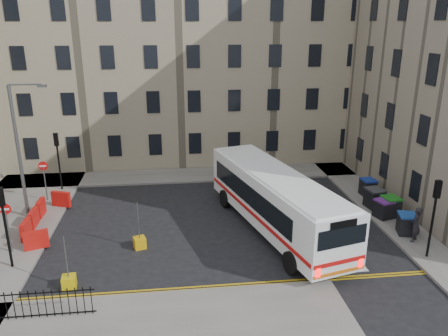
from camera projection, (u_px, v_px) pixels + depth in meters
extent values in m
plane|color=black|center=(242.00, 221.00, 26.43)|extent=(120.00, 120.00, 0.00)
cube|color=slate|center=(149.00, 177.00, 33.83)|extent=(36.00, 3.20, 0.15)
cube|color=slate|center=(358.00, 190.00, 31.19)|extent=(2.40, 26.00, 0.15)
cube|color=slate|center=(6.00, 225.00, 25.77)|extent=(6.00, 22.00, 0.15)
cube|color=tan|center=(135.00, 64.00, 37.72)|extent=(38.00, 10.50, 16.00)
cylinder|color=black|center=(431.00, 228.00, 21.67)|extent=(0.12, 0.12, 3.20)
cube|color=black|center=(438.00, 189.00, 21.02)|extent=(0.28, 0.22, 0.90)
cylinder|color=black|center=(60.00, 168.00, 30.65)|extent=(0.12, 0.12, 3.20)
cube|color=black|center=(56.00, 139.00, 30.00)|extent=(0.28, 0.22, 0.90)
cylinder|color=black|center=(7.00, 237.00, 20.76)|extent=(0.12, 0.12, 3.20)
cube|color=black|center=(0.00, 197.00, 20.11)|extent=(0.28, 0.22, 0.90)
cylinder|color=#595B5E|center=(19.00, 154.00, 25.54)|extent=(0.20, 0.20, 8.00)
cube|color=#595B5E|center=(8.00, 83.00, 24.25)|extent=(0.50, 0.22, 0.14)
cylinder|color=#595B5E|center=(45.00, 183.00, 28.83)|extent=(0.08, 0.08, 2.40)
cube|color=red|center=(42.00, 162.00, 28.36)|extent=(0.60, 0.04, 0.60)
cylinder|color=#595B5E|center=(9.00, 231.00, 22.24)|extent=(0.08, 0.08, 2.40)
cube|color=red|center=(4.00, 204.00, 21.76)|extent=(0.60, 0.04, 0.60)
cube|color=red|center=(26.00, 230.00, 23.91)|extent=(0.25, 1.25, 1.00)
cube|color=red|center=(34.00, 218.00, 25.32)|extent=(0.25, 1.25, 1.00)
cube|color=red|center=(41.00, 208.00, 26.73)|extent=(0.25, 1.25, 1.00)
cube|color=red|center=(61.00, 199.00, 28.06)|extent=(1.26, 0.66, 1.00)
cube|color=red|center=(36.00, 240.00, 22.78)|extent=(1.26, 0.66, 1.00)
cube|color=white|center=(275.00, 198.00, 24.69)|extent=(5.88, 12.77, 2.83)
cube|color=black|center=(248.00, 195.00, 24.63)|extent=(2.57, 9.66, 1.13)
cube|color=black|center=(292.00, 188.00, 25.61)|extent=(2.57, 9.66, 1.13)
cube|color=black|center=(233.00, 162.00, 30.12)|extent=(2.43, 0.69, 1.25)
cube|color=black|center=(342.00, 237.00, 19.00)|extent=(2.43, 0.69, 0.91)
cube|color=red|center=(252.00, 213.00, 24.41)|extent=(3.12, 11.85, 0.20)
cube|color=red|center=(296.00, 206.00, 25.40)|extent=(3.12, 11.85, 0.20)
cube|color=#FF0C0C|center=(318.00, 273.00, 19.08)|extent=(0.25, 0.11, 0.45)
cube|color=#FF0C0C|center=(361.00, 263.00, 19.87)|extent=(0.25, 0.11, 0.45)
cylinder|color=black|center=(225.00, 199.00, 28.35)|extent=(0.59, 1.18, 1.13)
cylinder|color=black|center=(264.00, 193.00, 29.33)|extent=(0.59, 1.18, 1.13)
cylinder|color=black|center=(291.00, 263.00, 20.75)|extent=(0.59, 1.18, 1.13)
cylinder|color=black|center=(341.00, 252.00, 21.73)|extent=(0.59, 1.18, 1.13)
cube|color=black|center=(406.00, 225.00, 24.42)|extent=(1.11, 1.21, 1.06)
cube|color=#1B4797|center=(408.00, 215.00, 24.24)|extent=(1.17, 1.27, 0.11)
cube|color=black|center=(383.00, 210.00, 26.45)|extent=(1.07, 1.16, 1.02)
cube|color=#5D217D|center=(384.00, 201.00, 26.27)|extent=(1.13, 1.22, 0.11)
cube|color=black|center=(390.00, 207.00, 26.69)|extent=(1.02, 1.14, 1.09)
cube|color=#186C18|center=(392.00, 198.00, 26.50)|extent=(1.07, 1.20, 0.11)
cube|color=black|center=(374.00, 199.00, 27.90)|extent=(1.08, 1.21, 1.14)
cube|color=#333335|center=(375.00, 190.00, 27.70)|extent=(1.14, 1.26, 0.12)
cube|color=black|center=(368.00, 188.00, 29.90)|extent=(0.93, 1.05, 1.04)
cube|color=navy|center=(369.00, 180.00, 29.72)|extent=(0.97, 1.10, 0.11)
imported|color=black|center=(416.00, 225.00, 23.41)|extent=(0.85, 0.84, 1.97)
cube|color=#D59C0B|center=(140.00, 243.00, 23.22)|extent=(0.74, 0.74, 0.60)
cube|color=gold|center=(69.00, 282.00, 19.68)|extent=(0.66, 0.66, 0.60)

